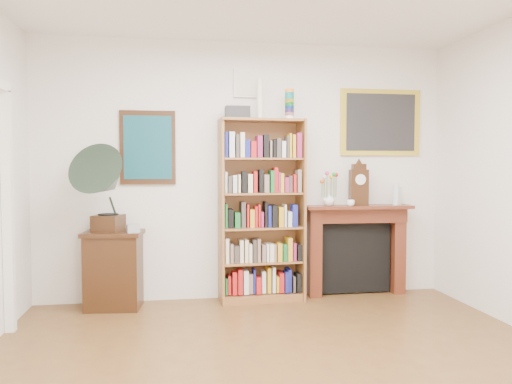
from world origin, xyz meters
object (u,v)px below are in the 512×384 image
gramophone (106,183)px  mantel_clock (359,185)px  bottle_left (396,194)px  side_cabinet (114,270)px  cd_stack (133,228)px  bookshelf (262,200)px  flower_vase (329,199)px  bottle_right (399,196)px  fireplace (356,243)px  teacup (351,203)px

gramophone → mantel_clock: 2.70m
mantel_clock → bottle_left: 0.44m
side_cabinet → cd_stack: bearing=-22.7°
bookshelf → side_cabinet: bookshelf is taller
flower_vase → bottle_left: bearing=-2.7°
side_cabinet → mantel_clock: bearing=7.5°
side_cabinet → flower_vase: (2.31, 0.10, 0.69)m
bookshelf → bottle_right: 1.59m
fireplace → teacup: (-0.12, -0.15, 0.46)m
bookshelf → mantel_clock: 1.11m
cd_stack → flower_vase: size_ratio=0.86×
gramophone → fireplace: bearing=23.6°
fireplace → mantel_clock: 0.65m
teacup → gramophone: bearing=-177.6°
side_cabinet → gramophone: 0.90m
bookshelf → bottle_right: bearing=-1.0°
side_cabinet → teacup: bearing=5.6°
gramophone → cd_stack: bearing=18.5°
side_cabinet → fireplace: 2.65m
flower_vase → bottle_left: size_ratio=0.58×
cd_stack → teacup: bearing=2.6°
mantel_clock → cd_stack: bearing=-173.4°
gramophone → flower_vase: size_ratio=6.32×
bookshelf → gramophone: 1.61m
mantel_clock → bookshelf: bearing=-176.3°
fireplace → flower_vase: flower_vase is taller
bottle_left → teacup: bearing=-173.2°
flower_vase → teacup: size_ratio=1.59×
cd_stack → side_cabinet: bearing=151.5°
side_cabinet → bottle_right: size_ratio=3.96×
fireplace → flower_vase: size_ratio=8.70×
fireplace → flower_vase: 0.60m
bookshelf → fireplace: size_ratio=1.85×
fireplace → cd_stack: fireplace is taller
teacup → bottle_right: size_ratio=0.44×
fireplace → bottle_left: (0.43, -0.08, 0.55)m
side_cabinet → bookshelf: bearing=7.6°
flower_vase → gramophone: bearing=-175.0°
mantel_clock → teacup: 0.24m
side_cabinet → teacup: 2.60m
cd_stack → bottle_right: 2.95m
bottle_left → bottle_right: 0.08m
fireplace → bottle_right: size_ratio=6.06×
gramophone → mantel_clock: (2.69, 0.19, -0.05)m
side_cabinet → cd_stack: size_ratio=6.59×
mantel_clock → teacup: (-0.12, -0.09, -0.19)m
side_cabinet → bottle_right: bearing=7.8°
gramophone → cd_stack: (0.26, 0.00, -0.46)m
gramophone → mantel_clock: gramophone is taller
fireplace → mantel_clock: size_ratio=2.62×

